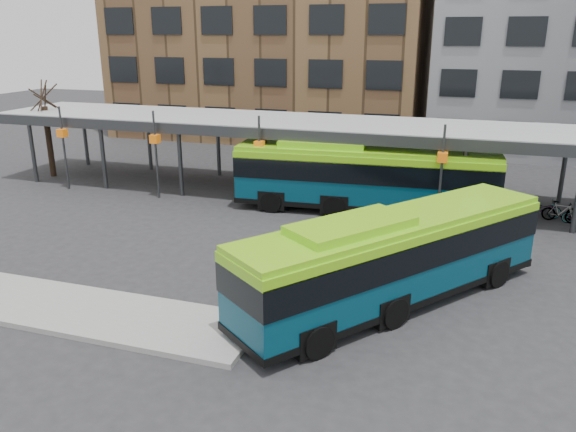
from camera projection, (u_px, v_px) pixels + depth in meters
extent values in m
plane|color=#28282B|center=(243.00, 293.00, 19.77)|extent=(120.00, 120.00, 0.00)
cube|color=gray|center=(55.00, 306.00, 18.65)|extent=(14.00, 3.00, 0.18)
cube|color=#999B9E|center=(333.00, 125.00, 30.27)|extent=(40.00, 6.00, 0.35)
cube|color=#383A3D|center=(318.00, 137.00, 27.61)|extent=(40.00, 0.15, 0.55)
cylinder|color=#383A3D|center=(33.00, 151.00, 33.95)|extent=(0.24, 0.24, 3.80)
cylinder|color=#383A3D|center=(85.00, 137.00, 38.47)|extent=(0.24, 0.24, 3.80)
cylinder|color=#383A3D|center=(103.00, 157.00, 32.48)|extent=(0.24, 0.24, 3.80)
cylinder|color=#383A3D|center=(149.00, 141.00, 37.00)|extent=(0.24, 0.24, 3.80)
cylinder|color=#383A3D|center=(180.00, 162.00, 31.02)|extent=(0.24, 0.24, 3.80)
cylinder|color=#383A3D|center=(218.00, 146.00, 35.53)|extent=(0.24, 0.24, 3.80)
cylinder|color=#383A3D|center=(265.00, 169.00, 29.55)|extent=(0.24, 0.24, 3.80)
cylinder|color=#383A3D|center=(294.00, 151.00, 34.07)|extent=(0.24, 0.24, 3.80)
cylinder|color=#383A3D|center=(359.00, 176.00, 28.08)|extent=(0.24, 0.24, 3.80)
cylinder|color=#383A3D|center=(375.00, 156.00, 32.60)|extent=(0.24, 0.24, 3.80)
cylinder|color=#383A3D|center=(463.00, 184.00, 26.62)|extent=(0.24, 0.24, 3.80)
cylinder|color=#383A3D|center=(465.00, 162.00, 31.13)|extent=(0.24, 0.24, 3.80)
cylinder|color=#383A3D|center=(564.00, 168.00, 29.67)|extent=(0.24, 0.24, 3.80)
cylinder|color=#383A3D|center=(64.00, 149.00, 32.19)|extent=(0.12, 0.12, 4.80)
cube|color=#CC5D0C|center=(62.00, 133.00, 31.91)|extent=(0.45, 0.45, 0.45)
cylinder|color=#383A3D|center=(156.00, 155.00, 30.43)|extent=(0.12, 0.12, 4.80)
cube|color=#CC5D0C|center=(155.00, 139.00, 30.15)|extent=(0.45, 0.45, 0.45)
cylinder|color=#383A3D|center=(260.00, 163.00, 28.67)|extent=(0.12, 0.12, 4.80)
cube|color=#CC5D0C|center=(259.00, 145.00, 28.39)|extent=(0.45, 0.45, 0.45)
cylinder|color=#383A3D|center=(441.00, 176.00, 26.03)|extent=(0.12, 0.12, 4.80)
cube|color=#CC5D0C|center=(443.00, 157.00, 25.75)|extent=(0.45, 0.45, 0.45)
cylinder|color=black|center=(49.00, 142.00, 35.21)|extent=(0.36, 0.36, 4.40)
cylinder|color=black|center=(45.00, 100.00, 34.37)|extent=(0.08, 1.63, 1.59)
cylinder|color=black|center=(45.00, 100.00, 34.49)|extent=(1.63, 0.13, 1.59)
cylinder|color=black|center=(42.00, 100.00, 34.42)|extent=(0.15, 1.63, 1.59)
cylinder|color=black|center=(42.00, 100.00, 34.31)|extent=(1.63, 0.10, 1.59)
cube|color=brown|center=(274.00, 5.00, 48.19)|extent=(26.00, 14.00, 22.00)
cube|color=#073A4F|center=(395.00, 259.00, 18.60)|extent=(9.20, 11.03, 2.49)
cube|color=black|center=(396.00, 245.00, 18.45)|extent=(9.28, 11.11, 0.95)
cube|color=#7FD115|center=(398.00, 221.00, 18.18)|extent=(9.12, 10.97, 0.20)
cube|color=#7FD115|center=(351.00, 227.00, 17.04)|extent=(3.83, 4.26, 0.35)
cube|color=black|center=(393.00, 290.00, 18.95)|extent=(9.28, 11.11, 0.24)
cylinder|color=black|center=(497.00, 274.00, 20.16)|extent=(0.84, 0.97, 1.00)
cylinder|color=black|center=(444.00, 253.00, 22.05)|extent=(0.84, 0.97, 1.00)
cylinder|color=black|center=(394.00, 313.00, 17.35)|extent=(0.84, 0.97, 1.00)
cylinder|color=black|center=(343.00, 285.00, 19.24)|extent=(0.84, 0.97, 1.00)
cylinder|color=black|center=(317.00, 342.00, 15.72)|extent=(0.84, 0.97, 1.00)
cylinder|color=black|center=(270.00, 309.00, 17.62)|extent=(0.84, 0.97, 1.00)
cube|color=#073A4F|center=(364.00, 178.00, 28.33)|extent=(13.10, 3.64, 2.70)
cube|color=black|center=(365.00, 168.00, 28.17)|extent=(13.16, 3.71, 1.02)
cube|color=#7FD115|center=(365.00, 150.00, 27.88)|extent=(13.10, 3.53, 0.22)
cube|color=#7FD115|center=(323.00, 144.00, 28.30)|extent=(4.44, 2.25, 0.38)
cube|color=black|center=(363.00, 202.00, 28.72)|extent=(13.17, 3.71, 0.26)
cylinder|color=black|center=(451.00, 215.00, 26.51)|extent=(1.10, 0.40, 1.08)
cylinder|color=black|center=(450.00, 200.00, 28.94)|extent=(1.10, 0.40, 1.08)
cylinder|color=black|center=(334.00, 207.00, 27.78)|extent=(1.10, 0.40, 1.08)
cylinder|color=black|center=(342.00, 192.00, 30.21)|extent=(1.10, 0.40, 1.08)
cylinder|color=black|center=(271.00, 202.00, 28.52)|extent=(1.10, 0.40, 1.08)
cylinder|color=black|center=(284.00, 189.00, 30.94)|extent=(1.10, 0.40, 1.08)
imported|color=slate|center=(542.00, 209.00, 27.61)|extent=(1.88, 0.97, 0.94)
imported|color=slate|center=(561.00, 212.00, 27.04)|extent=(1.76, 0.86, 1.02)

